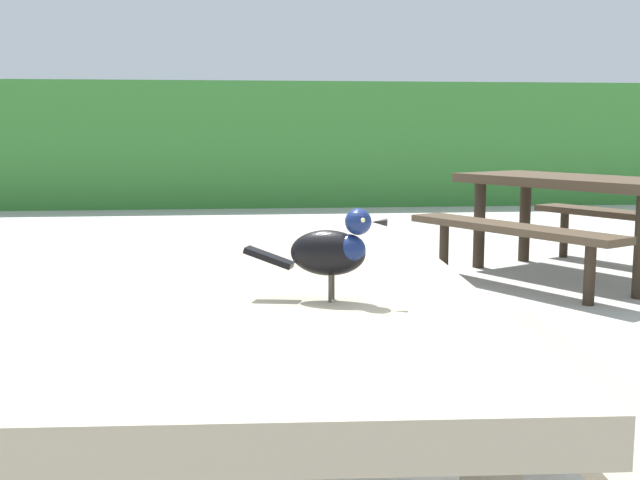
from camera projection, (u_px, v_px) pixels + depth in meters
hedge_wall at (239, 144)px, 11.82m from camera, size 28.00×2.37×1.74m
picnic_table_foreground at (297, 355)px, 1.82m from camera, size 1.76×1.84×0.74m
bird_grackle at (333, 249)px, 1.53m from camera, size 0.28×0.13×0.18m
picnic_table_mid_right at (577, 202)px, 5.67m from camera, size 2.30×2.31×0.74m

